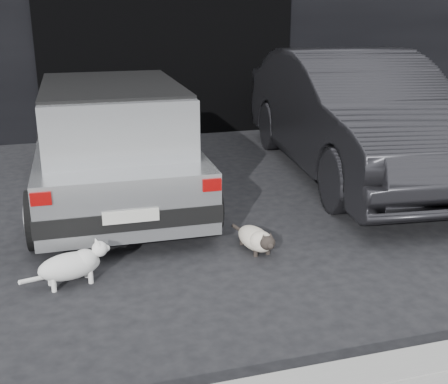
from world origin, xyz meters
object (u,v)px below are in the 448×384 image
object	(u,v)px
cat_siamese	(257,239)
cat_white	(74,264)
silver_hatchback	(113,137)
second_car	(355,114)

from	to	relation	value
cat_siamese	cat_white	world-z (taller)	cat_white
silver_hatchback	cat_siamese	size ratio (longest dim) A/B	5.08
silver_hatchback	cat_siamese	distance (m)	2.09
silver_hatchback	second_car	xyz separation A→B (m)	(2.95, 0.19, 0.05)
silver_hatchback	second_car	bearing A→B (deg)	4.79
cat_white	second_car	bearing A→B (deg)	108.32
second_car	cat_siamese	xyz separation A→B (m)	(-1.93, -1.91, -0.64)
second_car	cat_white	size ratio (longest dim) A/B	6.68
second_car	cat_white	bearing A→B (deg)	-143.04
silver_hatchback	cat_siamese	bearing A→B (deg)	-58.03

